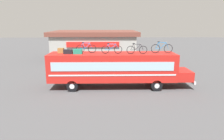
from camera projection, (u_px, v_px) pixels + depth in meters
ground_plane at (112, 87)px, 17.99m from camera, size 120.00×120.00×0.00m
bus at (115, 67)px, 17.59m from camera, size 12.12×2.58×2.97m
luggage_bag_1 at (61, 50)px, 17.47m from camera, size 0.49×0.43×0.41m
luggage_bag_2 at (68, 52)px, 16.97m from camera, size 0.72×0.36×0.35m
luggage_bag_3 at (78, 51)px, 16.94m from camera, size 0.72×0.42×0.39m
rooftop_bicycle_1 at (86, 48)px, 17.38m from camera, size 1.68×0.44×0.92m
rooftop_bicycle_2 at (112, 49)px, 17.02m from camera, size 1.71×0.44×0.87m
rooftop_bicycle_3 at (137, 49)px, 16.85m from camera, size 1.69×0.44×0.88m
rooftop_bicycle_4 at (162, 48)px, 17.34m from camera, size 1.83×0.44×0.98m
roadside_building at (95, 45)px, 31.79m from camera, size 12.70×8.93×4.21m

